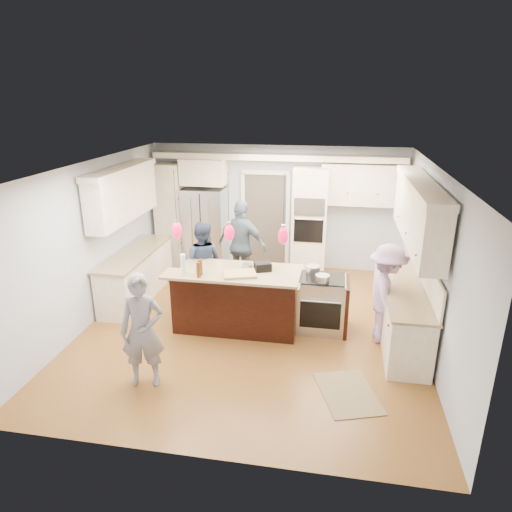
{
  "coord_description": "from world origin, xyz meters",
  "views": [
    {
      "loc": [
        1.26,
        -6.76,
        3.75
      ],
      "look_at": [
        0.0,
        0.35,
        1.15
      ],
      "focal_mm": 32.0,
      "sensor_mm": 36.0,
      "label": 1
    }
  ],
  "objects_px": {
    "kitchen_island": "(239,298)",
    "person_far_left": "(202,262)",
    "refrigerator": "(205,228)",
    "island_range": "(323,304)",
    "person_bar_end": "(142,331)"
  },
  "relations": [
    {
      "from": "refrigerator",
      "to": "island_range",
      "type": "height_order",
      "value": "refrigerator"
    },
    {
      "from": "refrigerator",
      "to": "person_bar_end",
      "type": "height_order",
      "value": "refrigerator"
    },
    {
      "from": "refrigerator",
      "to": "kitchen_island",
      "type": "distance_m",
      "value": 2.91
    },
    {
      "from": "refrigerator",
      "to": "island_range",
      "type": "xyz_separation_m",
      "value": [
        2.71,
        -2.49,
        -0.44
      ]
    },
    {
      "from": "person_far_left",
      "to": "island_range",
      "type": "bearing_deg",
      "value": 163.71
    },
    {
      "from": "refrigerator",
      "to": "person_bar_end",
      "type": "xyz_separation_m",
      "value": [
        0.41,
        -4.44,
        -0.11
      ]
    },
    {
      "from": "kitchen_island",
      "to": "person_far_left",
      "type": "height_order",
      "value": "person_far_left"
    },
    {
      "from": "refrigerator",
      "to": "person_far_left",
      "type": "relative_size",
      "value": 1.16
    },
    {
      "from": "refrigerator",
      "to": "island_range",
      "type": "distance_m",
      "value": 3.71
    },
    {
      "from": "kitchen_island",
      "to": "person_far_left",
      "type": "bearing_deg",
      "value": 137.57
    },
    {
      "from": "island_range",
      "to": "person_bar_end",
      "type": "distance_m",
      "value": 3.03
    },
    {
      "from": "refrigerator",
      "to": "person_bar_end",
      "type": "relative_size",
      "value": 1.14
    },
    {
      "from": "island_range",
      "to": "person_far_left",
      "type": "bearing_deg",
      "value": 162.75
    },
    {
      "from": "person_bar_end",
      "to": "person_far_left",
      "type": "relative_size",
      "value": 1.02
    },
    {
      "from": "refrigerator",
      "to": "person_far_left",
      "type": "xyz_separation_m",
      "value": [
        0.45,
        -1.79,
        -0.12
      ]
    }
  ]
}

